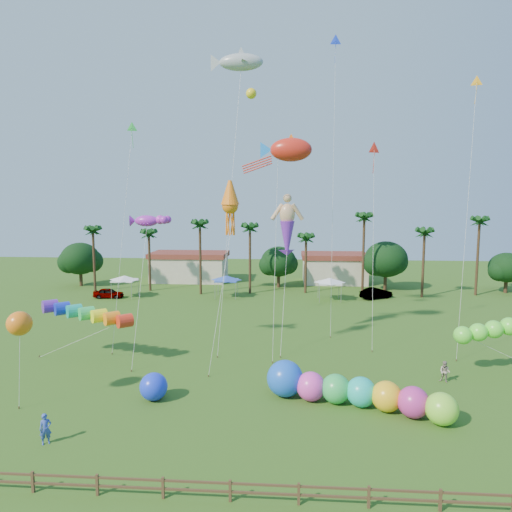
# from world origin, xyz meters

# --- Properties ---
(ground) EXTENTS (160.00, 160.00, 0.00)m
(ground) POSITION_xyz_m (0.00, 0.00, 0.00)
(ground) COLOR #285116
(ground) RESTS_ON ground
(tree_line) EXTENTS (69.46, 8.91, 11.00)m
(tree_line) POSITION_xyz_m (3.57, 44.00, 4.28)
(tree_line) COLOR #3A2819
(tree_line) RESTS_ON ground
(buildings_row) EXTENTS (35.00, 7.00, 4.00)m
(buildings_row) POSITION_xyz_m (-3.09, 50.00, 2.00)
(buildings_row) COLOR beige
(buildings_row) RESTS_ON ground
(tent_row) EXTENTS (31.00, 4.00, 0.60)m
(tent_row) POSITION_xyz_m (-6.00, 36.33, 2.75)
(tent_row) COLOR white
(tent_row) RESTS_ON ground
(fence) EXTENTS (36.12, 0.12, 1.00)m
(fence) POSITION_xyz_m (0.00, -6.00, 0.61)
(fence) COLOR brown
(fence) RESTS_ON ground
(car_a) EXTENTS (4.10, 1.83, 1.37)m
(car_a) POSITION_xyz_m (-22.12, 35.40, 0.69)
(car_a) COLOR #4C4C54
(car_a) RESTS_ON ground
(car_b) EXTENTS (4.72, 3.68, 1.50)m
(car_b) POSITION_xyz_m (14.48, 37.62, 0.75)
(car_b) COLOR #4C4C54
(car_b) RESTS_ON ground
(spectator_a) EXTENTS (0.74, 0.69, 1.70)m
(spectator_a) POSITION_xyz_m (-10.63, -1.92, 0.85)
(spectator_a) COLOR #314AAE
(spectator_a) RESTS_ON ground
(spectator_b) EXTENTS (0.97, 0.94, 1.57)m
(spectator_b) POSITION_xyz_m (13.94, 8.40, 0.78)
(spectator_b) COLOR #A39288
(spectator_b) RESTS_ON ground
(caterpillar_inflatable) EXTENTS (11.80, 5.91, 2.47)m
(caterpillar_inflatable) POSITION_xyz_m (6.45, 3.92, 1.03)
(caterpillar_inflatable) COLOR #EE3EBE
(caterpillar_inflatable) RESTS_ON ground
(blue_ball) EXTENTS (1.84, 1.84, 1.84)m
(blue_ball) POSITION_xyz_m (-6.39, 3.95, 0.92)
(blue_ball) COLOR #1B37F7
(blue_ball) RESTS_ON ground
(rainbow_tube) EXTENTS (9.79, 4.99, 4.20)m
(rainbow_tube) POSITION_xyz_m (-12.59, 10.28, 3.64)
(rainbow_tube) COLOR red
(rainbow_tube) RESTS_ON ground
(green_worm) EXTENTS (10.25, 3.68, 3.85)m
(green_worm) POSITION_xyz_m (15.77, 10.22, 3.03)
(green_worm) COLOR #5EF636
(green_worm) RESTS_ON ground
(orange_ball_kite) EXTENTS (1.72, 1.72, 6.26)m
(orange_ball_kite) POSITION_xyz_m (-14.43, 2.39, 5.48)
(orange_ball_kite) COLOR orange
(orange_ball_kite) RESTS_ON ground
(merman_kite) EXTENTS (2.71, 6.07, 13.36)m
(merman_kite) POSITION_xyz_m (2.34, 17.69, 10.62)
(merman_kite) COLOR tan
(merman_kite) RESTS_ON ground
(fish_kite) EXTENTS (5.63, 5.62, 18.72)m
(fish_kite) POSITION_xyz_m (2.63, 15.71, 17.58)
(fish_kite) COLOR red
(fish_kite) RESTS_ON ground
(shark_kite) EXTENTS (5.68, 7.81, 26.80)m
(shark_kite) POSITION_xyz_m (-1.99, 18.78, 25.82)
(shark_kite) COLOR #9BA4A9
(shark_kite) RESTS_ON ground
(squid_kite) EXTENTS (2.22, 4.85, 14.92)m
(squid_kite) POSITION_xyz_m (-2.23, 12.07, 12.80)
(squid_kite) COLOR orange
(squid_kite) RESTS_ON ground
(lobster_kite) EXTENTS (3.77, 5.83, 12.21)m
(lobster_kite) POSITION_xyz_m (-9.52, 13.34, 11.52)
(lobster_kite) COLOR purple
(lobster_kite) RESTS_ON ground
(delta_kite_red) EXTENTS (1.36, 4.99, 18.70)m
(delta_kite_red) POSITION_xyz_m (10.36, 19.36, 17.80)
(delta_kite_red) COLOR red
(delta_kite_red) RESTS_ON ground
(delta_kite_yellow) EXTENTS (2.32, 3.73, 23.68)m
(delta_kite_yellow) POSITION_xyz_m (18.11, 16.37, 22.48)
(delta_kite_yellow) COLOR #FBA419
(delta_kite_yellow) RESTS_ON ground
(delta_kite_green) EXTENTS (1.41, 4.89, 20.38)m
(delta_kite_green) POSITION_xyz_m (-11.88, 17.10, 19.33)
(delta_kite_green) COLOR #33D94B
(delta_kite_green) RESTS_ON ground
(delta_kite_blue) EXTENTS (1.29, 4.62, 29.64)m
(delta_kite_blue) POSITION_xyz_m (6.97, 23.23, 28.38)
(delta_kite_blue) COLOR blue
(delta_kite_blue) RESTS_ON ground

